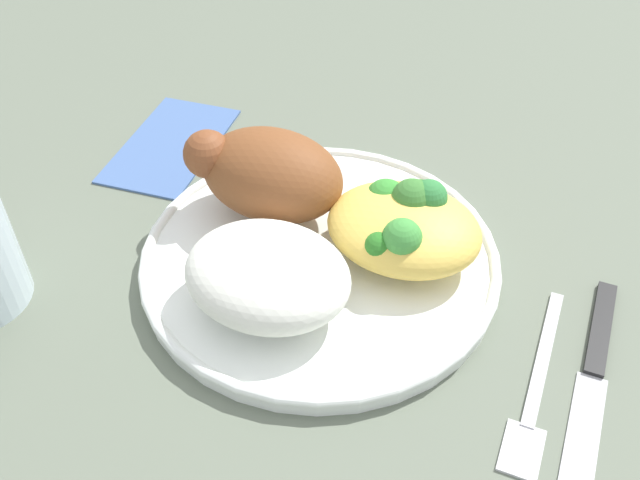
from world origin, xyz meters
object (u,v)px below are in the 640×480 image
(rice_pile, at_px, (267,275))
(napkin, at_px, (171,144))
(fork, at_px, (536,386))
(mac_cheese_with_broccoli, at_px, (404,224))
(knife, at_px, (594,373))
(roasted_chicken, at_px, (267,173))
(plate, at_px, (320,258))

(rice_pile, relative_size, napkin, 0.81)
(rice_pile, height_order, napkin, rice_pile)
(rice_pile, xyz_separation_m, fork, (-0.17, -0.01, -0.04))
(mac_cheese_with_broccoli, xyz_separation_m, knife, (-0.14, 0.05, -0.03))
(roasted_chicken, bearing_deg, napkin, -24.42)
(plate, bearing_deg, roasted_chicken, -27.35)
(roasted_chicken, height_order, mac_cheese_with_broccoli, roasted_chicken)
(rice_pile, distance_m, mac_cheese_with_broccoli, 0.10)
(plate, bearing_deg, mac_cheese_with_broccoli, -153.82)
(roasted_chicken, xyz_separation_m, knife, (-0.24, 0.05, -0.04))
(roasted_chicken, relative_size, fork, 0.80)
(fork, height_order, knife, knife)
(roasted_chicken, xyz_separation_m, fork, (-0.21, 0.07, -0.04))
(fork, height_order, napkin, fork)
(napkin, bearing_deg, rice_pile, 139.74)
(rice_pile, height_order, fork, rice_pile)
(fork, xyz_separation_m, napkin, (0.33, -0.13, -0.00))
(mac_cheese_with_broccoli, xyz_separation_m, napkin, (0.22, -0.06, -0.04))
(mac_cheese_with_broccoli, distance_m, napkin, 0.23)
(rice_pile, bearing_deg, plate, -101.96)
(rice_pile, bearing_deg, fork, -176.29)
(plate, relative_size, fork, 1.74)
(rice_pile, relative_size, mac_cheese_with_broccoli, 1.01)
(rice_pile, distance_m, knife, 0.21)
(plate, distance_m, roasted_chicken, 0.07)
(plate, height_order, napkin, plate)
(roasted_chicken, bearing_deg, rice_pile, 116.37)
(plate, xyz_separation_m, fork, (-0.16, 0.04, -0.01))
(plate, xyz_separation_m, napkin, (0.17, -0.08, -0.01))
(roasted_chicken, distance_m, rice_pile, 0.09)
(plate, height_order, roasted_chicken, roasted_chicken)
(rice_pile, xyz_separation_m, mac_cheese_with_broccoli, (-0.06, -0.08, -0.00))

